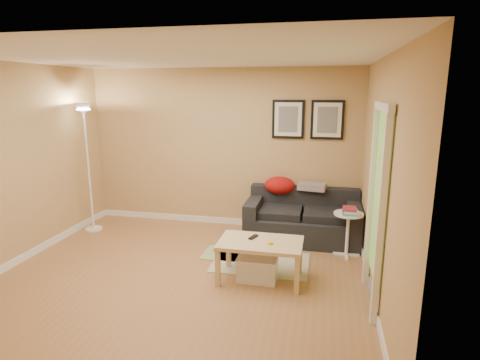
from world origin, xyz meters
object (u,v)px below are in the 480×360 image
(sofa, at_px, (303,216))
(coffee_table, at_px, (260,261))
(floor_lamp, at_px, (89,172))
(side_table, at_px, (347,234))
(storage_bin, at_px, (258,268))
(book_stack, at_px, (350,211))

(sofa, height_order, coffee_table, sofa)
(coffee_table, xyz_separation_m, floor_lamp, (-2.96, 1.15, 0.73))
(sofa, height_order, side_table, sofa)
(coffee_table, bearing_deg, storage_bin, 154.78)
(sofa, xyz_separation_m, side_table, (0.64, -0.48, -0.07))
(coffee_table, distance_m, side_table, 1.43)
(coffee_table, bearing_deg, side_table, 21.24)
(sofa, relative_size, floor_lamp, 0.82)
(storage_bin, distance_m, side_table, 1.46)
(sofa, xyz_separation_m, floor_lamp, (-3.38, -0.30, 0.60))
(book_stack, bearing_deg, sofa, 137.06)
(sofa, xyz_separation_m, coffee_table, (-0.42, -1.45, -0.13))
(book_stack, bearing_deg, storage_bin, -145.07)
(side_table, bearing_deg, coffee_table, -137.55)
(sofa, bearing_deg, coffee_table, -106.05)
(sofa, distance_m, storage_bin, 1.53)
(sofa, relative_size, coffee_table, 1.72)
(coffee_table, relative_size, storage_bin, 2.05)
(sofa, xyz_separation_m, book_stack, (0.65, -0.50, 0.28))
(storage_bin, bearing_deg, floor_lamp, 158.62)
(side_table, bearing_deg, sofa, 143.13)
(coffee_table, distance_m, book_stack, 1.49)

